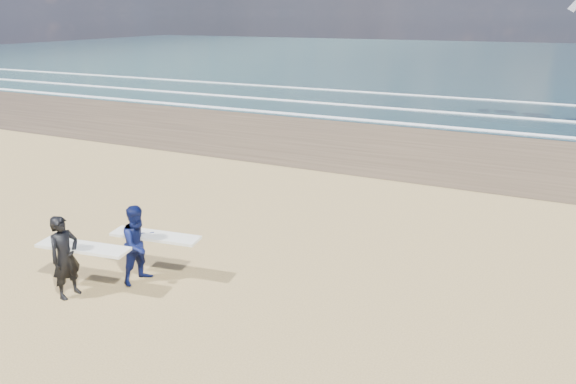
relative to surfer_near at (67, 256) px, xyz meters
The scene contains 2 objects.
surfer_near is the anchor object (origin of this frame).
surfer_far 1.60m from the surfer_near, 50.39° to the left, with size 2.25×1.30×1.92m.
Camera 1 is at (9.51, -6.70, 6.10)m, focal length 32.00 mm.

